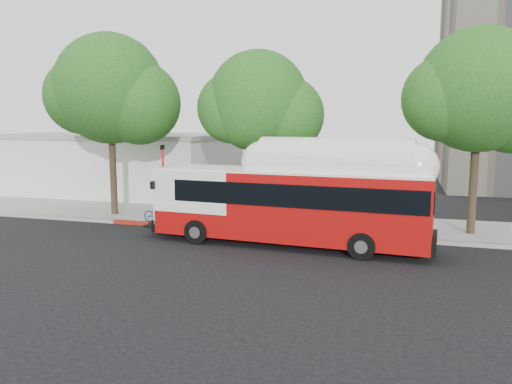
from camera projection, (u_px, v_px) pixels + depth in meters
ground at (240, 254)px, 19.44m from camera, size 120.00×120.00×0.00m
sidewalk at (279, 221)px, 25.60m from camera, size 60.00×5.00×0.15m
curb_strip at (266, 231)px, 23.13m from camera, size 60.00×0.30×0.15m
red_curb_segment at (206, 227)px, 23.98m from camera, size 10.00×0.32×0.16m
street_tree_left at (118, 93)px, 26.19m from camera, size 6.67×5.80×9.74m
street_tree_mid at (266, 106)px, 24.53m from camera, size 5.75×5.00×8.62m
street_tree_right at (490, 95)px, 21.47m from camera, size 6.21×5.40×9.18m
low_commercial_bldg at (118, 163)px, 36.37m from camera, size 16.20×10.20×4.25m
transit_bus at (290, 205)px, 20.57m from camera, size 12.36×3.32×3.62m
signal_pole at (163, 184)px, 24.60m from camera, size 0.11×0.38×3.99m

